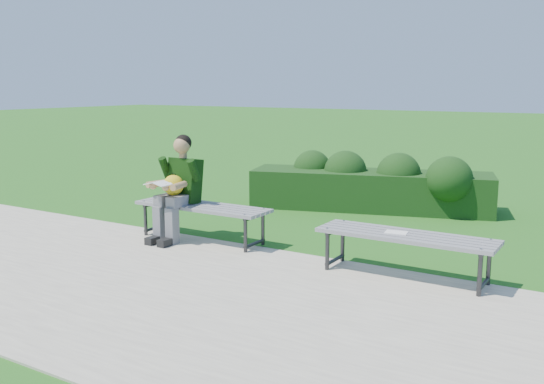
{
  "coord_description": "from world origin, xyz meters",
  "views": [
    {
      "loc": [
        3.71,
        -5.98,
        1.94
      ],
      "look_at": [
        0.1,
        -0.08,
        0.72
      ],
      "focal_mm": 40.0,
      "sensor_mm": 36.0,
      "label": 1
    }
  ],
  "objects_px": {
    "paper_sheet": "(396,232)",
    "seated_boy": "(178,185)",
    "hedge": "(373,184)",
    "bench_right": "(406,239)",
    "bench_left": "(202,209)"
  },
  "relations": [
    {
      "from": "paper_sheet",
      "to": "seated_boy",
      "type": "bearing_deg",
      "value": 179.67
    },
    {
      "from": "hedge",
      "to": "bench_right",
      "type": "relative_size",
      "value": 2.14
    },
    {
      "from": "bench_left",
      "to": "paper_sheet",
      "type": "bearing_deg",
      "value": -2.52
    },
    {
      "from": "bench_left",
      "to": "seated_boy",
      "type": "distance_m",
      "value": 0.43
    },
    {
      "from": "bench_left",
      "to": "seated_boy",
      "type": "bearing_deg",
      "value": -162.11
    },
    {
      "from": "hedge",
      "to": "seated_boy",
      "type": "bearing_deg",
      "value": -113.37
    },
    {
      "from": "bench_left",
      "to": "seated_boy",
      "type": "relative_size",
      "value": 1.37
    },
    {
      "from": "bench_right",
      "to": "seated_boy",
      "type": "distance_m",
      "value": 2.99
    },
    {
      "from": "hedge",
      "to": "bench_left",
      "type": "xyz_separation_m",
      "value": [
        -1.05,
        -3.03,
        0.02
      ]
    },
    {
      "from": "hedge",
      "to": "paper_sheet",
      "type": "bearing_deg",
      "value": -64.16
    },
    {
      "from": "bench_left",
      "to": "paper_sheet",
      "type": "relative_size",
      "value": 7.4
    },
    {
      "from": "paper_sheet",
      "to": "bench_right",
      "type": "bearing_deg",
      "value": -0.0
    },
    {
      "from": "bench_left",
      "to": "paper_sheet",
      "type": "xyz_separation_m",
      "value": [
        2.58,
        -0.11,
        0.06
      ]
    },
    {
      "from": "bench_left",
      "to": "seated_boy",
      "type": "xyz_separation_m",
      "value": [
        -0.3,
        -0.1,
        0.3
      ]
    },
    {
      "from": "bench_right",
      "to": "seated_boy",
      "type": "xyz_separation_m",
      "value": [
        -2.98,
        0.02,
        0.3
      ]
    }
  ]
}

